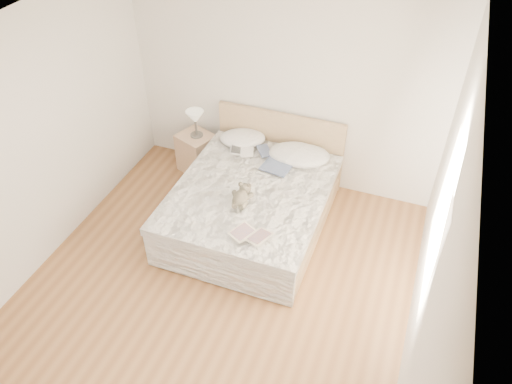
# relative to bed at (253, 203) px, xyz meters

# --- Properties ---
(floor) EXTENTS (4.00, 4.50, 0.00)m
(floor) POSITION_rel_bed_xyz_m (0.00, -1.19, -0.31)
(floor) COLOR brown
(floor) RESTS_ON ground
(ceiling) EXTENTS (4.00, 4.50, 0.00)m
(ceiling) POSITION_rel_bed_xyz_m (0.00, -1.19, 2.39)
(ceiling) COLOR white
(ceiling) RESTS_ON ground
(wall_back) EXTENTS (4.00, 0.02, 2.70)m
(wall_back) POSITION_rel_bed_xyz_m (0.00, 1.06, 1.04)
(wall_back) COLOR silver
(wall_back) RESTS_ON ground
(wall_left) EXTENTS (0.02, 4.50, 2.70)m
(wall_left) POSITION_rel_bed_xyz_m (-2.00, -1.19, 1.04)
(wall_left) COLOR silver
(wall_left) RESTS_ON ground
(wall_right) EXTENTS (0.02, 4.50, 2.70)m
(wall_right) POSITION_rel_bed_xyz_m (2.00, -1.19, 1.04)
(wall_right) COLOR silver
(wall_right) RESTS_ON ground
(window) EXTENTS (0.02, 1.30, 1.10)m
(window) POSITION_rel_bed_xyz_m (1.99, -0.89, 1.14)
(window) COLOR white
(window) RESTS_ON wall_right
(bed) EXTENTS (1.72, 2.14, 1.00)m
(bed) POSITION_rel_bed_xyz_m (0.00, 0.00, 0.00)
(bed) COLOR tan
(bed) RESTS_ON floor
(nightstand) EXTENTS (0.56, 0.54, 0.56)m
(nightstand) POSITION_rel_bed_xyz_m (-1.12, 0.75, -0.03)
(nightstand) COLOR tan
(nightstand) RESTS_ON floor
(table_lamp) EXTENTS (0.29, 0.29, 0.37)m
(table_lamp) POSITION_rel_bed_xyz_m (-1.10, 0.76, 0.52)
(table_lamp) COLOR #49453F
(table_lamp) RESTS_ON nightstand
(pillow_left) EXTENTS (0.70, 0.59, 0.18)m
(pillow_left) POSITION_rel_bed_xyz_m (-0.45, 0.81, 0.33)
(pillow_left) COLOR white
(pillow_left) RESTS_ON bed
(pillow_middle) EXTENTS (0.75, 0.60, 0.20)m
(pillow_middle) POSITION_rel_bed_xyz_m (0.29, 0.71, 0.33)
(pillow_middle) COLOR white
(pillow_middle) RESTS_ON bed
(pillow_right) EXTENTS (0.77, 0.64, 0.20)m
(pillow_right) POSITION_rel_bed_xyz_m (0.40, 0.70, 0.33)
(pillow_right) COLOR white
(pillow_right) RESTS_ON bed
(blouse) EXTENTS (0.62, 0.65, 0.02)m
(blouse) POSITION_rel_bed_xyz_m (0.17, 0.49, 0.32)
(blouse) COLOR #404D6E
(blouse) RESTS_ON bed
(photo_book) EXTENTS (0.37, 0.30, 0.02)m
(photo_book) POSITION_rel_bed_xyz_m (-0.36, 0.53, 0.32)
(photo_book) COLOR white
(photo_book) RESTS_ON bed
(childrens_book) EXTENTS (0.46, 0.39, 0.02)m
(childrens_book) POSITION_rel_bed_xyz_m (0.29, -0.82, 0.32)
(childrens_book) COLOR beige
(childrens_book) RESTS_ON bed
(teddy_bear) EXTENTS (0.26, 0.34, 0.16)m
(teddy_bear) POSITION_rel_bed_xyz_m (-0.00, -0.39, 0.34)
(teddy_bear) COLOR brown
(teddy_bear) RESTS_ON bed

